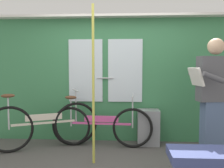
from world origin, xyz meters
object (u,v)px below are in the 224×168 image
object	(u,v)px
handrail_pole	(93,85)
bicycle_near_door	(101,126)
passenger_reading_newspaper	(214,96)
bicycle_leaning_behind	(44,125)
trash_bin_by_wall	(148,127)

from	to	relation	value
handrail_pole	bicycle_near_door	bearing A→B (deg)	87.64
bicycle_near_door	passenger_reading_newspaper	world-z (taller)	passenger_reading_newspaper
bicycle_leaning_behind	handrail_pole	xyz separation A→B (m)	(0.89, -0.52, 0.70)
bicycle_near_door	trash_bin_by_wall	world-z (taller)	bicycle_near_door
trash_bin_by_wall	handrail_pole	world-z (taller)	handrail_pole
passenger_reading_newspaper	trash_bin_by_wall	distance (m)	1.23
bicycle_leaning_behind	passenger_reading_newspaper	world-z (taller)	passenger_reading_newspaper
trash_bin_by_wall	bicycle_leaning_behind	bearing A→B (deg)	-169.39
bicycle_leaning_behind	trash_bin_by_wall	size ratio (longest dim) A/B	2.74
bicycle_leaning_behind	trash_bin_by_wall	world-z (taller)	bicycle_leaning_behind
bicycle_near_door	passenger_reading_newspaper	distance (m)	1.81
passenger_reading_newspaper	handrail_pole	xyz separation A→B (m)	(-1.69, -0.23, 0.17)
trash_bin_by_wall	passenger_reading_newspaper	bearing A→B (deg)	-35.75
bicycle_leaning_behind	handrail_pole	bearing A→B (deg)	-54.86
passenger_reading_newspaper	handrail_pole	size ratio (longest dim) A/B	0.80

